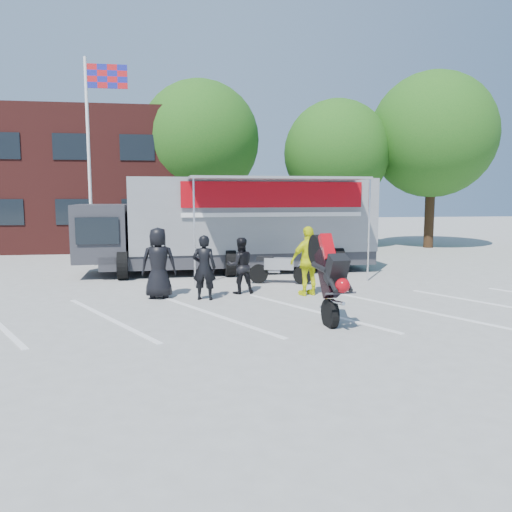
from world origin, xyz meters
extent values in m
plane|color=#9FA09A|center=(0.00, 0.00, 0.00)|extent=(100.00, 100.00, 0.00)
cube|color=white|center=(0.00, 1.00, 0.01)|extent=(18.09, 13.33, 0.01)
cube|color=#4E1C19|center=(-10.00, 18.00, 3.50)|extent=(18.00, 8.00, 7.00)
cylinder|color=white|center=(-6.50, 10.00, 4.00)|extent=(0.12, 0.12, 8.00)
cube|color=red|center=(-5.70, 10.00, 7.30)|extent=(1.50, 0.04, 0.90)
cylinder|color=#382314|center=(-2.00, 16.00, 1.62)|extent=(0.50, 0.50, 3.24)
sphere|color=#134C13|center=(-2.00, 16.00, 5.58)|extent=(6.12, 6.12, 6.12)
cylinder|color=#382314|center=(5.00, 15.00, 1.44)|extent=(0.50, 0.50, 2.88)
sphere|color=#134C13|center=(5.00, 15.00, 4.96)|extent=(5.44, 5.44, 5.44)
cylinder|color=#382314|center=(10.00, 14.50, 1.71)|extent=(0.50, 0.50, 3.42)
sphere|color=#134C13|center=(10.00, 14.50, 5.89)|extent=(6.46, 6.46, 6.46)
imported|color=black|center=(-3.59, 3.16, 0.96)|extent=(0.96, 0.65, 1.92)
imported|color=black|center=(-2.37, 2.77, 0.87)|extent=(0.72, 0.56, 1.74)
imported|color=black|center=(-1.33, 3.50, 0.80)|extent=(0.84, 0.70, 1.59)
imported|color=#E1EB0C|center=(0.53, 2.96, 0.96)|extent=(1.22, 0.76, 1.93)
camera|label=1|loc=(-2.88, -10.39, 2.78)|focal=35.00mm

